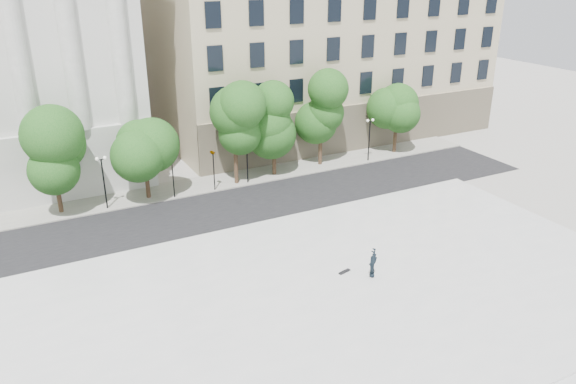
{
  "coord_description": "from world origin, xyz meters",
  "views": [
    {
      "loc": [
        -13.08,
        -20.65,
        18.53
      ],
      "look_at": [
        2.84,
        10.0,
        4.26
      ],
      "focal_mm": 35.0,
      "sensor_mm": 36.0,
      "label": 1
    }
  ],
  "objects_px": {
    "traffic_light_east": "(213,150)",
    "person_lying": "(372,273)",
    "traffic_light_west": "(171,156)",
    "skateboard": "(344,272)"
  },
  "relations": [
    {
      "from": "traffic_light_west",
      "to": "traffic_light_east",
      "type": "distance_m",
      "value": 3.59
    },
    {
      "from": "traffic_light_west",
      "to": "traffic_light_east",
      "type": "xyz_separation_m",
      "value": [
        3.59,
        0.0,
        -0.08
      ]
    },
    {
      "from": "person_lying",
      "to": "traffic_light_east",
      "type": "bearing_deg",
      "value": 60.01
    },
    {
      "from": "traffic_light_west",
      "to": "person_lying",
      "type": "distance_m",
      "value": 20.16
    },
    {
      "from": "traffic_light_west",
      "to": "skateboard",
      "type": "bearing_deg",
      "value": -72.0
    },
    {
      "from": "traffic_light_east",
      "to": "person_lying",
      "type": "bearing_deg",
      "value": -80.05
    },
    {
      "from": "person_lying",
      "to": "skateboard",
      "type": "relative_size",
      "value": 2.19
    },
    {
      "from": "traffic_light_west",
      "to": "person_lying",
      "type": "height_order",
      "value": "traffic_light_west"
    },
    {
      "from": "traffic_light_east",
      "to": "person_lying",
      "type": "height_order",
      "value": "traffic_light_east"
    },
    {
      "from": "traffic_light_west",
      "to": "traffic_light_east",
      "type": "relative_size",
      "value": 1.02
    }
  ]
}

